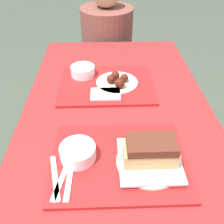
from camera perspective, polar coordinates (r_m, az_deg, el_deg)
ground_plane at (r=1.61m, az=0.97°, el=-23.15°), size 12.00×12.00×0.00m
picnic_table at (r=1.07m, az=1.35°, el=-5.90°), size 0.79×1.52×0.78m
picnic_bench_far at (r=2.03m, az=-0.26°, el=7.92°), size 0.75×0.28×0.47m
tray_near at (r=0.84m, az=1.68°, el=-10.93°), size 0.44×0.34×0.01m
tray_far at (r=1.19m, az=-1.23°, el=6.27°), size 0.44×0.34×0.01m
bowl_coleslaw_near at (r=0.82m, az=-7.83°, el=-8.98°), size 0.12×0.12×0.05m
brisket_sandwich_plate at (r=0.80m, az=8.69°, el=-9.58°), size 0.21×0.21×0.10m
plastic_fork_near at (r=0.80m, az=-11.26°, el=-14.42°), size 0.05×0.17×0.00m
plastic_knife_near at (r=0.79m, az=-9.64°, el=-14.44°), size 0.02×0.17×0.00m
plastic_spoon_near at (r=0.80m, az=-12.87°, el=-14.38°), size 0.05×0.17×0.00m
bowl_coleslaw_far at (r=1.25m, az=-6.69°, el=9.44°), size 0.12×0.12×0.05m
wings_plate_far at (r=1.18m, az=1.21°, el=7.12°), size 0.20×0.20×0.05m
napkin_far at (r=1.11m, az=-1.49°, el=4.16°), size 0.13×0.09×0.01m
person_seated_across at (r=1.88m, az=-1.18°, el=16.85°), size 0.36×0.36×0.64m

